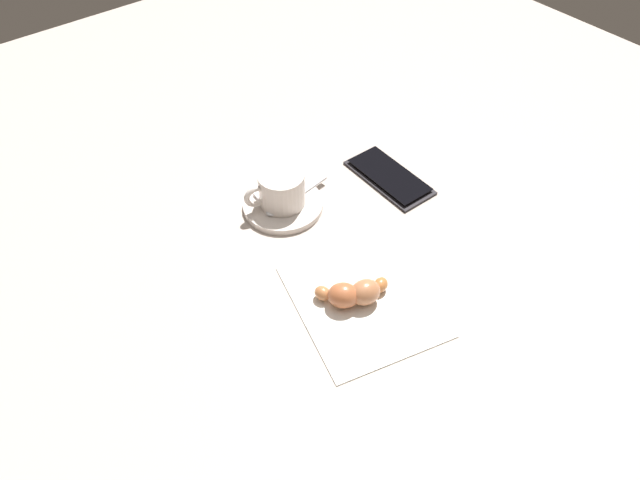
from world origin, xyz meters
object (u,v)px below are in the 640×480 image
at_px(saucer, 283,205).
at_px(sugar_packet, 274,191).
at_px(napkin, 363,301).
at_px(espresso_cup, 281,189).
at_px(cell_phone, 389,177).
at_px(teaspoon, 287,202).
at_px(croissant, 354,293).

bearing_deg(saucer, sugar_packet, 174.48).
bearing_deg(napkin, espresso_cup, 173.82).
bearing_deg(cell_phone, teaspoon, -105.73).
xyz_separation_m(saucer, cell_phone, (0.05, 0.17, -0.00)).
bearing_deg(teaspoon, croissant, -11.15).
distance_m(sugar_packet, cell_phone, 0.19).
xyz_separation_m(sugar_packet, cell_phone, (0.08, 0.17, -0.01)).
relative_size(teaspoon, croissant, 1.31).
distance_m(saucer, teaspoon, 0.01).
relative_size(saucer, sugar_packet, 2.01).
distance_m(espresso_cup, sugar_packet, 0.04).
height_order(saucer, espresso_cup, espresso_cup).
bearing_deg(cell_phone, saucer, -107.32).
distance_m(saucer, cell_phone, 0.18).
relative_size(teaspoon, cell_phone, 0.83).
bearing_deg(saucer, teaspoon, 29.27).
xyz_separation_m(espresso_cup, sugar_packet, (-0.03, 0.00, -0.02)).
bearing_deg(napkin, sugar_packet, 173.40).
relative_size(saucer, teaspoon, 0.98).
bearing_deg(saucer, espresso_cup, -99.61).
bearing_deg(croissant, saucer, 170.11).
bearing_deg(cell_phone, sugar_packet, -115.57).
height_order(espresso_cup, napkin, espresso_cup).
height_order(teaspoon, sugar_packet, teaspoon).
bearing_deg(sugar_packet, teaspoon, 96.30).
bearing_deg(saucer, cell_phone, 72.68).
relative_size(saucer, cell_phone, 0.82).
xyz_separation_m(teaspoon, sugar_packet, (-0.03, -0.00, 0.00)).
relative_size(espresso_cup, sugar_packet, 1.54).
bearing_deg(sugar_packet, espresso_cup, 85.05).
distance_m(espresso_cup, teaspoon, 0.03).
bearing_deg(croissant, napkin, 58.02).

